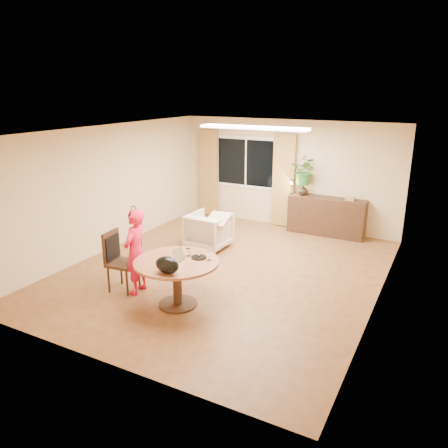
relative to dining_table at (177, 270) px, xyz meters
The scene contains 24 objects.
floor 1.65m from the dining_table, 88.94° to the left, with size 6.50×6.50×0.00m, color brown.
ceiling 2.53m from the dining_table, 88.94° to the left, with size 6.50×6.50×0.00m, color white.
wall_back 4.84m from the dining_table, 89.66° to the left, with size 5.50×5.50×0.00m, color beige.
wall_left 3.21m from the dining_table, 150.45° to the left, with size 6.50×6.50×0.00m, color beige.
wall_right 3.26m from the dining_table, 29.04° to the left, with size 6.50×6.50×0.00m, color beige.
window 4.98m from the dining_table, 102.65° to the left, with size 1.70×0.03×1.30m.
curtain_left 5.18m from the dining_table, 114.30° to the left, with size 0.55×0.08×2.25m, color olive.
curtain_right 4.73m from the dining_table, 90.26° to the left, with size 0.55×0.08×2.25m, color olive.
ceiling_panel 3.38m from the dining_table, 89.40° to the left, with size 2.20×0.35×0.05m, color white.
dining_table is the anchor object (origin of this frame).
dining_chair 1.11m from the dining_table, behind, with size 0.49×0.45×1.03m, color black, non-canonical shape.
child 0.87m from the dining_table, behind, with size 0.35×0.53×1.45m, color red.
laptop 0.30m from the dining_table, behind, with size 0.35×0.23×0.23m, color #B7B7BC, non-canonical shape.
tumbler 0.35m from the dining_table, 80.22° to the left, with size 0.08×0.08×0.12m, color white, non-canonical shape.
wine_glass 0.56m from the dining_table, 30.59° to the left, with size 0.06×0.06×0.18m, color white, non-canonical shape.
pot_lid 0.40m from the dining_table, 47.24° to the left, with size 0.24×0.24×0.04m, color white, non-canonical shape.
handbag 0.56m from the dining_table, 71.98° to the right, with size 0.38×0.22×0.25m, color black, non-canonical shape.
armchair 2.65m from the dining_table, 109.02° to the left, with size 0.82×0.84×0.77m, color beige.
throw 2.51m from the dining_table, 103.91° to the left, with size 0.45×0.55×0.03m, color beige, non-canonical shape.
sideboard 4.69m from the dining_table, 76.18° to the left, with size 1.77×0.43×0.88m, color black.
vase 4.60m from the dining_table, 83.38° to the left, with size 0.24×0.24×0.25m, color black.
bouquet 4.67m from the dining_table, 83.14° to the left, with size 0.59×0.51×0.66m, color #2C6827.
book_stack 4.85m from the dining_table, 70.33° to the left, with size 0.21×0.16×0.09m, color olive, non-canonical shape.
desk_lamp 4.53m from the dining_table, 86.72° to the left, with size 0.15×0.15×0.36m, color black, non-canonical shape.
Camera 1 is at (3.55, -6.73, 3.32)m, focal length 35.00 mm.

